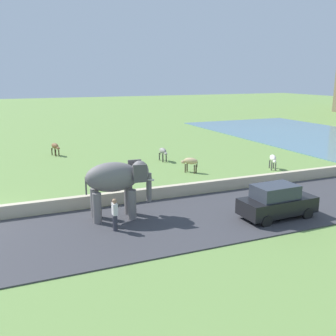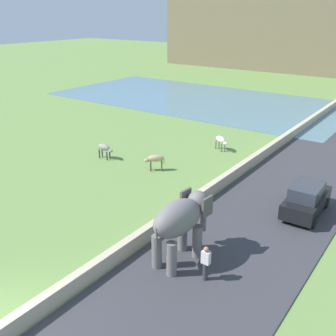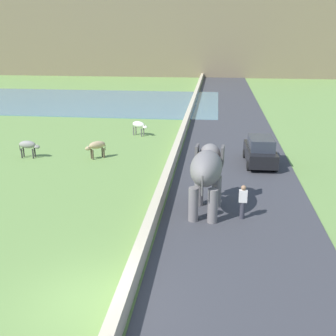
{
  "view_description": "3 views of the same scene",
  "coord_description": "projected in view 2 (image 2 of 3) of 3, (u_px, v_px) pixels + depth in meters",
  "views": [
    {
      "loc": [
        21.89,
        2.05,
        7.21
      ],
      "look_at": [
        -0.9,
        11.74,
        1.29
      ],
      "focal_mm": 41.72,
      "sensor_mm": 36.0,
      "label": 1
    },
    {
      "loc": [
        11.58,
        -5.16,
        10.4
      ],
      "look_at": [
        -1.08,
        12.42,
        1.63
      ],
      "focal_mm": 41.81,
      "sensor_mm": 36.0,
      "label": 2
    },
    {
      "loc": [
        3.75,
        -10.74,
        8.09
      ],
      "look_at": [
        1.58,
        8.1,
        1.76
      ],
      "focal_mm": 44.73,
      "sensor_mm": 36.0,
      "label": 3
    }
  ],
  "objects": [
    {
      "name": "road_surface",
      "position": [
        306.0,
        176.0,
        26.38
      ],
      "size": [
        7.0,
        120.0,
        0.06
      ],
      "primitive_type": "cube",
      "color": "#38383D",
      "rests_on": "ground"
    },
    {
      "name": "barrier_wall",
      "position": [
        242.0,
        168.0,
        26.81
      ],
      "size": [
        0.4,
        110.0,
        0.73
      ],
      "primitive_type": "cube",
      "color": "beige",
      "rests_on": "ground"
    },
    {
      "name": "cow_white",
      "position": [
        221.0,
        140.0,
        30.92
      ],
      "size": [
        1.39,
        0.91,
        1.15
      ],
      "color": "silver",
      "rests_on": "ground"
    },
    {
      "name": "cow_tan",
      "position": [
        155.0,
        159.0,
        27.01
      ],
      "size": [
        1.31,
        1.11,
        1.15
      ],
      "color": "tan",
      "rests_on": "ground"
    },
    {
      "name": "elephant",
      "position": [
        181.0,
        220.0,
        16.76
      ],
      "size": [
        1.64,
        3.53,
        2.99
      ],
      "color": "slate",
      "rests_on": "ground"
    },
    {
      "name": "person_beside_elephant",
      "position": [
        206.0,
        263.0,
        15.87
      ],
      "size": [
        0.36,
        0.22,
        1.63
      ],
      "color": "#33333D",
      "rests_on": "ground"
    },
    {
      "name": "car_black",
      "position": [
        306.0,
        199.0,
        21.15
      ],
      "size": [
        1.89,
        4.05,
        1.8
      ],
      "color": "black",
      "rests_on": "ground"
    },
    {
      "name": "lake",
      "position": [
        197.0,
        99.0,
        49.17
      ],
      "size": [
        36.0,
        18.0,
        0.08
      ],
      "primitive_type": "cube",
      "color": "slate",
      "rests_on": "ground"
    },
    {
      "name": "cow_grey",
      "position": [
        105.0,
        148.0,
        29.15
      ],
      "size": [
        1.39,
        0.46,
        1.15
      ],
      "color": "gray",
      "rests_on": "ground"
    }
  ]
}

